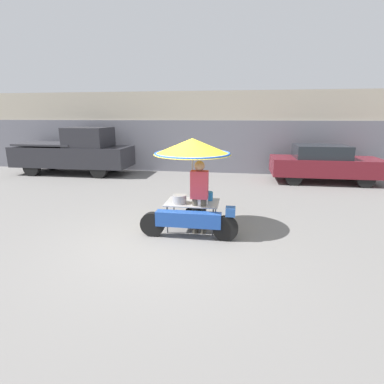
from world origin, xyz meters
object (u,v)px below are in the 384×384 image
(parked_car, at_px, (324,163))
(pickup_truck, at_px, (76,152))
(vendor_person, at_px, (199,193))
(vendor_motorcycle_cart, at_px, (192,161))

(parked_car, distance_m, pickup_truck, 10.61)
(vendor_person, distance_m, pickup_truck, 8.96)
(vendor_person, bearing_deg, parked_car, 55.60)
(vendor_motorcycle_cart, relative_size, vendor_person, 1.29)
(vendor_motorcycle_cart, bearing_deg, vendor_person, -42.38)
(vendor_motorcycle_cart, xyz_separation_m, vendor_person, (0.19, -0.17, -0.68))
(vendor_person, xyz_separation_m, parked_car, (4.15, 6.07, -0.17))
(pickup_truck, bearing_deg, vendor_motorcycle_cart, -43.94)
(vendor_person, distance_m, parked_car, 7.35)
(vendor_motorcycle_cart, distance_m, pickup_truck, 8.73)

